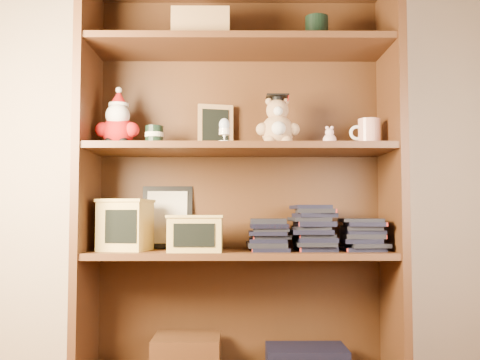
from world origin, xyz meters
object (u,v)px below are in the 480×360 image
object	(u,v)px
grad_teddy_bear	(278,126)
treats_box	(126,225)
teacher_mug	(369,133)
bookcase	(239,191)

from	to	relation	value
grad_teddy_bear	treats_box	bearing A→B (deg)	179.47
grad_teddy_bear	teacher_mug	world-z (taller)	grad_teddy_bear
bookcase	treats_box	xyz separation A→B (m)	(-0.43, -0.05, -0.13)
teacher_mug	bookcase	bearing A→B (deg)	174.22
bookcase	grad_teddy_bear	bearing A→B (deg)	-21.04
teacher_mug	grad_teddy_bear	bearing A→B (deg)	-179.00
bookcase	treats_box	size ratio (longest dim) A/B	7.69
treats_box	teacher_mug	bearing A→B (deg)	0.05
bookcase	grad_teddy_bear	size ratio (longest dim) A/B	7.82
bookcase	teacher_mug	size ratio (longest dim) A/B	13.33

